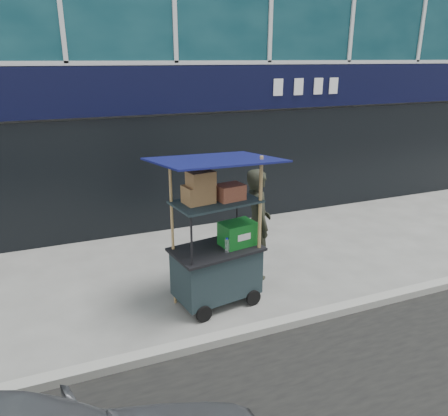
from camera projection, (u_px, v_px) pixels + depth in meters
name	position (u px, v px, depth m)	size (l,w,h in m)	color
ground	(262.00, 323.00, 6.07)	(80.00, 80.00, 0.00)	slate
curb	(269.00, 327.00, 5.87)	(80.00, 0.18, 0.12)	gray
vendor_cart	(218.00, 253.00, 6.34)	(1.86, 1.45, 2.28)	#182729
vendor_man	(257.00, 224.00, 7.14)	(0.67, 0.44, 1.84)	#27291E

